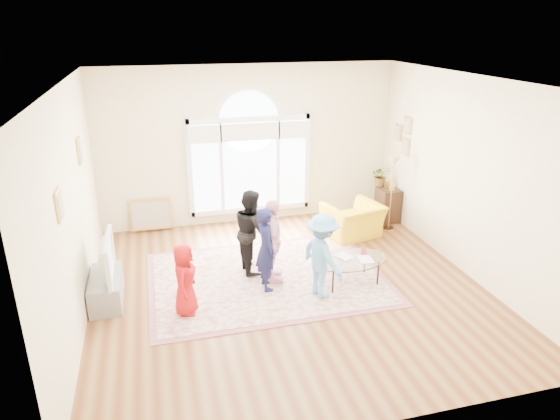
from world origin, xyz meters
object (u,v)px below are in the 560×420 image
object	(u,v)px
coffee_table	(350,260)
television	(103,258)
area_rug	(267,278)
tv_console	(106,289)
armchair	(353,221)

from	to	relation	value
coffee_table	television	bearing A→B (deg)	169.93
area_rug	tv_console	world-z (taller)	tv_console
television	coffee_table	size ratio (longest dim) A/B	0.83
armchair	tv_console	bearing A→B (deg)	2.93
television	coffee_table	world-z (taller)	television
coffee_table	armchair	size ratio (longest dim) A/B	1.26
tv_console	coffee_table	distance (m)	3.76
area_rug	coffee_table	bearing A→B (deg)	-20.59
area_rug	armchair	xyz separation A→B (m)	(2.01, 1.25, 0.32)
tv_console	coffee_table	world-z (taller)	coffee_table
television	tv_console	bearing A→B (deg)	180.00
tv_console	television	world-z (taller)	television
television	coffee_table	xyz separation A→B (m)	(3.73, -0.39, -0.32)
coffee_table	area_rug	bearing A→B (deg)	155.38
area_rug	television	bearing A→B (deg)	-178.29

